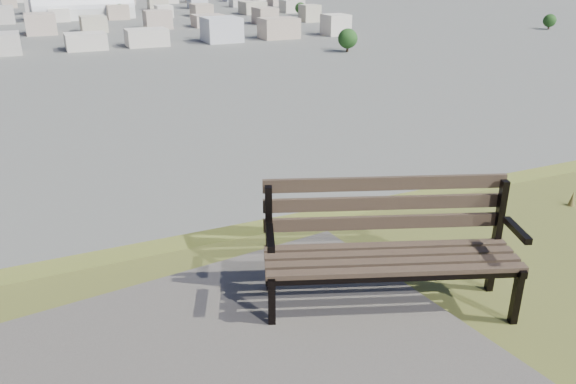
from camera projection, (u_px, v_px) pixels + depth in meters
name	position (u px, v px, depth m)	size (l,w,h in m)	color
park_bench	(389.00, 240.00, 4.50)	(2.09, 1.30, 1.05)	#483A29
arena	(82.00, 9.00, 280.64)	(48.90, 22.82, 20.21)	silver
city_blocks	(29.00, 2.00, 343.66)	(395.00, 361.00, 7.00)	beige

